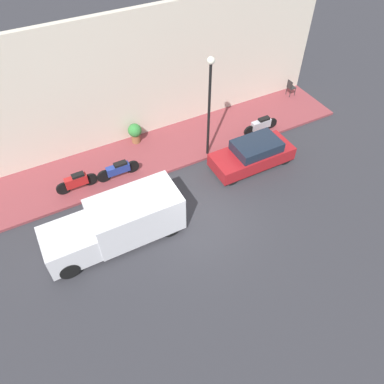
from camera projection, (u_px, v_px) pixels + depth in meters
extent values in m
plane|color=#2D2D33|center=(202.00, 220.00, 15.49)|extent=(60.00, 60.00, 0.00)
cube|color=brown|center=(155.00, 152.00, 18.34)|extent=(3.17, 19.94, 0.13)
cube|color=beige|center=(135.00, 79.00, 17.17)|extent=(0.30, 19.94, 6.24)
cube|color=maroon|center=(252.00, 157.00, 17.47)|extent=(1.61, 3.88, 0.65)
cube|color=#192333|center=(257.00, 146.00, 17.13)|extent=(1.41, 2.13, 0.47)
cylinder|color=black|center=(232.00, 179.00, 16.72)|extent=(0.20, 0.61, 0.61)
cylinder|color=black|center=(217.00, 161.00, 17.55)|extent=(0.20, 0.61, 0.61)
cylinder|color=black|center=(286.00, 158.00, 17.66)|extent=(0.20, 0.61, 0.61)
cylinder|color=black|center=(268.00, 142.00, 18.49)|extent=(0.20, 0.61, 0.61)
cube|color=silver|center=(136.00, 214.00, 14.38)|extent=(1.83, 3.43, 1.64)
cube|color=silver|center=(69.00, 244.00, 13.72)|extent=(1.74, 1.85, 1.15)
cube|color=#192333|center=(60.00, 242.00, 13.39)|extent=(1.56, 1.02, 0.46)
cylinder|color=black|center=(69.00, 270.00, 13.44)|extent=(0.22, 0.74, 0.74)
cylinder|color=black|center=(59.00, 239.00, 14.39)|extent=(0.22, 0.74, 0.74)
cylinder|color=black|center=(171.00, 229.00, 14.72)|extent=(0.22, 0.74, 0.74)
cylinder|color=black|center=(155.00, 202.00, 15.68)|extent=(0.22, 0.74, 0.74)
cube|color=navy|center=(118.00, 169.00, 16.75)|extent=(0.30, 1.05, 0.39)
cube|color=black|center=(120.00, 164.00, 16.61)|extent=(0.27, 0.57, 0.12)
cylinder|color=black|center=(104.00, 176.00, 16.64)|extent=(0.10, 0.63, 0.63)
cylinder|color=black|center=(132.00, 167.00, 17.07)|extent=(0.10, 0.63, 0.63)
cube|color=#B7B7BF|center=(261.00, 124.00, 19.02)|extent=(0.30, 1.06, 0.44)
cube|color=black|center=(264.00, 119.00, 18.87)|extent=(0.27, 0.58, 0.12)
cylinder|color=black|center=(249.00, 131.00, 18.93)|extent=(0.10, 0.57, 0.57)
cylinder|color=black|center=(272.00, 123.00, 19.37)|extent=(0.10, 0.57, 0.57)
cube|color=#B21E1E|center=(76.00, 181.00, 16.19)|extent=(0.30, 0.96, 0.46)
cube|color=black|center=(78.00, 175.00, 16.02)|extent=(0.27, 0.53, 0.12)
cylinder|color=black|center=(63.00, 189.00, 16.13)|extent=(0.10, 0.62, 0.62)
cylinder|color=black|center=(90.00, 179.00, 16.51)|extent=(0.10, 0.62, 0.62)
cylinder|color=black|center=(209.00, 113.00, 16.48)|extent=(0.12, 0.12, 4.69)
sphere|color=silver|center=(211.00, 60.00, 14.70)|extent=(0.33, 0.33, 0.33)
cylinder|color=brown|center=(136.00, 138.00, 18.64)|extent=(0.42, 0.42, 0.43)
sphere|color=#337F38|center=(135.00, 130.00, 18.29)|extent=(0.67, 0.67, 0.67)
cube|color=#262626|center=(292.00, 87.00, 21.36)|extent=(0.40, 0.40, 0.04)
cube|color=#262626|center=(290.00, 84.00, 21.13)|extent=(0.40, 0.04, 0.44)
cylinder|color=#262626|center=(295.00, 92.00, 21.50)|extent=(0.04, 0.04, 0.47)
cylinder|color=#262626|center=(291.00, 89.00, 21.71)|extent=(0.04, 0.04, 0.47)
cylinder|color=#262626|center=(290.00, 93.00, 21.39)|extent=(0.04, 0.04, 0.47)
cylinder|color=#262626|center=(286.00, 91.00, 21.60)|extent=(0.04, 0.04, 0.47)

